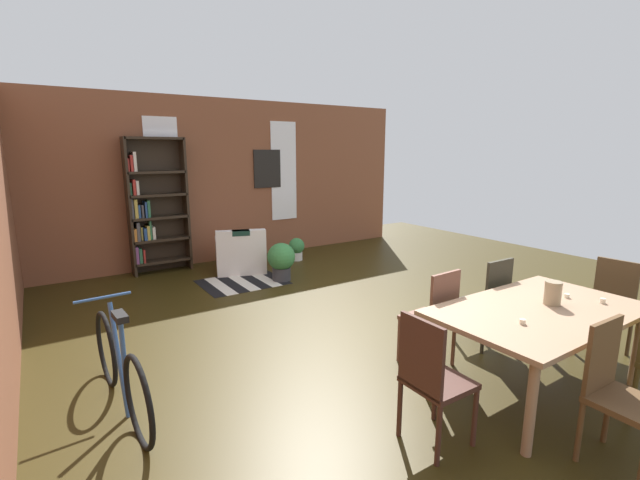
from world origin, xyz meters
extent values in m
plane|color=#31280D|center=(0.00, 0.00, 0.00)|extent=(11.35, 11.35, 0.00)
cube|color=brown|center=(0.00, 4.43, 1.46)|extent=(7.58, 0.12, 2.93)
cube|color=white|center=(-1.15, 4.36, 1.61)|extent=(0.55, 0.02, 1.90)
cube|color=white|center=(1.15, 4.36, 1.61)|extent=(0.55, 0.02, 1.90)
cube|color=#977458|center=(0.39, -1.40, 0.72)|extent=(1.81, 1.08, 0.04)
cylinder|color=#977458|center=(-0.42, -1.84, 0.35)|extent=(0.07, 0.07, 0.70)
cylinder|color=#977458|center=(1.19, -1.84, 0.35)|extent=(0.07, 0.07, 0.70)
cylinder|color=#977458|center=(-0.42, -0.96, 0.35)|extent=(0.07, 0.07, 0.70)
cylinder|color=#977458|center=(1.19, -0.96, 0.35)|extent=(0.07, 0.07, 0.70)
cylinder|color=#998466|center=(0.56, -1.40, 0.84)|extent=(0.14, 0.14, 0.20)
cylinder|color=silver|center=(0.95, -1.63, 0.76)|extent=(0.04, 0.04, 0.04)
cylinder|color=silver|center=(-0.04, -1.51, 0.76)|extent=(0.04, 0.04, 0.04)
cylinder|color=silver|center=(0.84, -1.38, 0.76)|extent=(0.04, 0.04, 0.03)
cube|color=#41251D|center=(-0.82, -1.40, 0.45)|extent=(0.40, 0.40, 0.04)
cube|color=#41251D|center=(-1.00, -1.40, 0.70)|extent=(0.03, 0.38, 0.50)
cylinder|color=#41251D|center=(-0.64, -1.58, 0.21)|extent=(0.04, 0.04, 0.43)
cylinder|color=#41251D|center=(-0.63, -1.22, 0.21)|extent=(0.04, 0.04, 0.43)
cylinder|color=#41251D|center=(-1.00, -1.58, 0.21)|extent=(0.04, 0.04, 0.43)
cylinder|color=#41251D|center=(-0.99, -1.22, 0.21)|extent=(0.04, 0.04, 0.43)
cube|color=#2F2D23|center=(0.79, -0.56, 0.45)|extent=(0.41, 0.41, 0.04)
cube|color=#2F2D23|center=(0.79, -0.75, 0.70)|extent=(0.38, 0.04, 0.50)
cylinder|color=#2F2D23|center=(0.98, -0.39, 0.21)|extent=(0.04, 0.04, 0.43)
cylinder|color=#2F2D23|center=(0.62, -0.38, 0.21)|extent=(0.04, 0.04, 0.43)
cylinder|color=#2F2D23|center=(0.97, -0.75, 0.21)|extent=(0.04, 0.04, 0.43)
cylinder|color=#2F2D23|center=(0.61, -0.74, 0.21)|extent=(0.04, 0.04, 0.43)
cylinder|color=#50411C|center=(0.62, -2.06, 0.21)|extent=(0.04, 0.04, 0.43)
cube|color=brown|center=(-0.02, -2.24, 0.45)|extent=(0.41, 0.41, 0.04)
cube|color=brown|center=(-0.01, -2.06, 0.70)|extent=(0.38, 0.04, 0.50)
cylinder|color=brown|center=(-0.19, -2.06, 0.21)|extent=(0.04, 0.04, 0.43)
cylinder|color=brown|center=(0.17, -2.07, 0.21)|extent=(0.04, 0.04, 0.43)
cube|color=#493520|center=(1.59, -1.40, 0.45)|extent=(0.42, 0.42, 0.04)
cube|color=#493520|center=(1.78, -1.39, 0.70)|extent=(0.05, 0.38, 0.50)
cylinder|color=#493520|center=(1.40, -1.23, 0.21)|extent=(0.04, 0.04, 0.43)
cylinder|color=#493520|center=(1.42, -1.59, 0.21)|extent=(0.04, 0.04, 0.43)
cylinder|color=#493520|center=(1.76, -1.21, 0.21)|extent=(0.04, 0.04, 0.43)
cylinder|color=#493520|center=(1.78, -1.57, 0.21)|extent=(0.04, 0.04, 0.43)
cube|color=brown|center=(-0.02, -0.56, 0.45)|extent=(0.42, 0.42, 0.04)
cube|color=brown|center=(-0.01, -0.75, 0.70)|extent=(0.38, 0.05, 0.50)
cylinder|color=brown|center=(0.15, -0.37, 0.21)|extent=(0.04, 0.04, 0.43)
cylinder|color=brown|center=(-0.21, -0.39, 0.21)|extent=(0.04, 0.04, 0.43)
cylinder|color=brown|center=(0.17, -0.73, 0.21)|extent=(0.04, 0.04, 0.43)
cylinder|color=brown|center=(-0.19, -0.75, 0.21)|extent=(0.04, 0.04, 0.43)
cube|color=#2D2319|center=(-1.77, 4.17, 1.11)|extent=(0.04, 0.29, 2.23)
cube|color=#2D2319|center=(-0.86, 4.17, 1.11)|extent=(0.04, 0.29, 2.23)
cube|color=#2D2319|center=(-1.32, 4.31, 1.11)|extent=(0.94, 0.01, 2.23)
cube|color=#2D2319|center=(-1.32, 4.17, 0.19)|extent=(0.90, 0.29, 0.04)
cube|color=#8C4C8C|center=(-1.72, 4.17, 0.34)|extent=(0.05, 0.23, 0.27)
cube|color=#33724C|center=(-1.66, 4.17, 0.32)|extent=(0.05, 0.19, 0.24)
cube|color=#B22D28|center=(-1.61, 4.17, 0.31)|extent=(0.03, 0.22, 0.22)
cube|color=#2D2319|center=(-1.32, 4.17, 0.56)|extent=(0.90, 0.29, 0.04)
cube|color=orange|center=(-1.73, 4.17, 0.68)|extent=(0.05, 0.24, 0.20)
cube|color=#4C4C51|center=(-1.67, 4.17, 0.73)|extent=(0.05, 0.24, 0.30)
cube|color=gold|center=(-1.62, 4.17, 0.68)|extent=(0.03, 0.15, 0.22)
cube|color=#284C8C|center=(-1.57, 4.17, 0.68)|extent=(0.05, 0.23, 0.20)
cube|color=gold|center=(-1.52, 4.17, 0.69)|extent=(0.04, 0.21, 0.23)
cube|color=#33724C|center=(-1.48, 4.17, 0.73)|extent=(0.03, 0.16, 0.31)
cube|color=white|center=(-1.43, 4.17, 0.68)|extent=(0.05, 0.18, 0.20)
cube|color=#2D2319|center=(-1.32, 4.17, 0.93)|extent=(0.90, 0.29, 0.04)
cube|color=#4C4C51|center=(-1.73, 4.17, 1.10)|extent=(0.04, 0.17, 0.31)
cube|color=gold|center=(-1.67, 4.17, 1.10)|extent=(0.05, 0.19, 0.30)
cube|color=#284C8C|center=(-1.63, 4.17, 1.05)|extent=(0.03, 0.18, 0.21)
cube|color=#4C4C51|center=(-1.58, 4.17, 1.05)|extent=(0.03, 0.19, 0.21)
cube|color=#284C8C|center=(-1.53, 4.17, 1.08)|extent=(0.03, 0.24, 0.26)
cube|color=#33724C|center=(-1.48, 4.17, 1.09)|extent=(0.04, 0.19, 0.28)
cube|color=#2D2319|center=(-1.32, 4.17, 1.30)|extent=(0.90, 0.29, 0.04)
cube|color=#33724C|center=(-1.73, 4.17, 1.42)|extent=(0.04, 0.15, 0.20)
cube|color=#B22D28|center=(-1.68, 4.17, 1.44)|extent=(0.04, 0.24, 0.25)
cube|color=white|center=(-1.63, 4.17, 1.43)|extent=(0.04, 0.19, 0.23)
cube|color=#2D2319|center=(-1.32, 4.17, 1.67)|extent=(0.90, 0.29, 0.04)
cube|color=#B22D28|center=(-1.73, 4.17, 1.79)|extent=(0.03, 0.18, 0.20)
cube|color=#B22D28|center=(-1.68, 4.17, 1.82)|extent=(0.04, 0.20, 0.25)
cube|color=white|center=(-1.63, 4.17, 1.84)|extent=(0.04, 0.21, 0.30)
cube|color=#2D2319|center=(-1.32, 4.17, 2.21)|extent=(0.90, 0.29, 0.04)
cube|color=white|center=(-0.18, 3.52, 0.20)|extent=(1.01, 1.01, 0.40)
cube|color=white|center=(-0.28, 3.21, 0.57)|extent=(0.81, 0.41, 0.35)
cube|color=white|center=(0.14, 3.41, 0.48)|extent=(0.34, 0.72, 0.15)
cube|color=white|center=(-0.50, 3.63, 0.48)|extent=(0.34, 0.72, 0.15)
cube|color=#19382D|center=(-0.28, 3.21, 0.71)|extent=(0.32, 0.25, 0.08)
torus|color=black|center=(-2.56, -0.27, 0.31)|extent=(0.08, 0.67, 0.67)
torus|color=black|center=(-2.62, 0.74, 0.31)|extent=(0.08, 0.67, 0.67)
cylinder|color=#335999|center=(-2.59, 0.23, 0.41)|extent=(0.06, 0.32, 0.88)
cylinder|color=#335999|center=(-2.58, 0.05, 0.59)|extent=(0.04, 0.04, 0.45)
cube|color=black|center=(-2.58, 0.05, 0.83)|extent=(0.09, 0.20, 0.05)
cylinder|color=#335999|center=(-2.62, 0.64, 0.81)|extent=(0.44, 0.05, 0.02)
cylinder|color=#333338|center=(0.12, 2.60, 0.10)|extent=(0.29, 0.29, 0.21)
sphere|color=#387F42|center=(0.12, 2.60, 0.38)|extent=(0.44, 0.44, 0.44)
cylinder|color=silver|center=(0.97, 3.57, 0.08)|extent=(0.21, 0.21, 0.15)
sphere|color=#387F42|center=(0.97, 3.57, 0.27)|extent=(0.30, 0.30, 0.30)
cube|color=black|center=(-0.98, 2.84, 0.00)|extent=(0.18, 0.98, 0.01)
cube|color=silver|center=(-0.80, 2.84, 0.00)|extent=(0.18, 0.98, 0.01)
cube|color=black|center=(-0.62, 2.84, 0.00)|extent=(0.18, 0.98, 0.01)
cube|color=silver|center=(-0.45, 2.84, 0.00)|extent=(0.18, 0.98, 0.01)
cube|color=black|center=(-0.27, 2.84, 0.00)|extent=(0.18, 0.98, 0.01)
cube|color=silver|center=(-0.09, 2.84, 0.00)|extent=(0.18, 0.98, 0.01)
cube|color=black|center=(0.09, 2.84, 0.00)|extent=(0.18, 0.98, 0.01)
cube|color=black|center=(0.79, 4.35, 1.67)|extent=(0.56, 0.03, 0.72)
camera|label=1|loc=(-2.99, -3.21, 2.02)|focal=24.23mm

